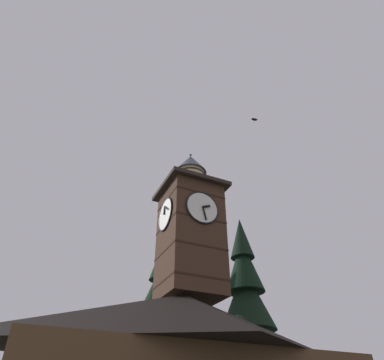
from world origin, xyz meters
TOP-DOWN VIEW (x-y plane):
  - clock_tower at (-1.58, -0.87)m, footprint 3.85×3.85m
  - pine_tree_behind at (-2.69, -8.84)m, footprint 5.53×5.53m
  - pine_tree_aside at (-7.83, -4.93)m, footprint 5.76×5.76m
  - moon at (-16.96, -27.23)m, footprint 2.02×2.02m
  - flying_bird_high at (-6.61, 0.28)m, footprint 0.48×0.30m

SIDE VIEW (x-z plane):
  - pine_tree_behind at x=-2.69m, z-range -0.94..12.53m
  - pine_tree_aside at x=-7.83m, z-range -1.21..14.00m
  - clock_tower at x=-1.58m, z-range 6.26..16.15m
  - moon at x=-16.96m, z-range 10.29..12.31m
  - flying_bird_high at x=-6.61m, z-range 21.19..21.34m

